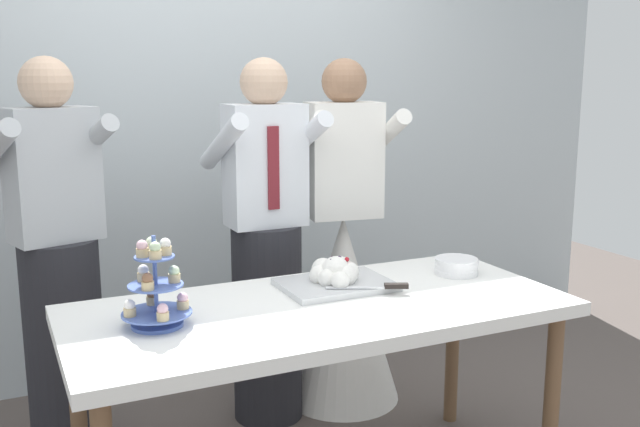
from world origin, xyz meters
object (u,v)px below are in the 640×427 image
dessert_table (320,324)px  person_groom (267,262)px  cupcake_stand (156,290)px  person_guest (60,281)px  person_bride (343,284)px  main_cake_tray (336,277)px  plate_stack (456,266)px

dessert_table → person_groom: person_groom is taller
cupcake_stand → person_guest: (-0.23, 0.79, -0.15)m
person_groom → person_guest: size_ratio=1.00×
cupcake_stand → person_groom: (0.65, 0.71, -0.15)m
person_bride → main_cake_tray: bearing=-119.2°
main_cake_tray → person_guest: (-0.96, 0.64, -0.07)m
dessert_table → person_bride: size_ratio=1.08×
cupcake_stand → plate_stack: cupcake_stand is taller
main_cake_tray → person_groom: bearing=97.5°
main_cake_tray → person_bride: person_bride is taller
cupcake_stand → plate_stack: size_ratio=1.67×
plate_stack → person_groom: person_groom is taller
cupcake_stand → main_cake_tray: 0.74m
person_groom → cupcake_stand: bearing=-132.7°
main_cake_tray → plate_stack: size_ratio=2.32×
main_cake_tray → plate_stack: bearing=-4.7°
dessert_table → main_cake_tray: 0.25m
plate_stack → person_bride: (-0.20, 0.63, -0.23)m
main_cake_tray → plate_stack: 0.54m
main_cake_tray → person_bride: 0.71m
dessert_table → main_cake_tray: bearing=48.5°
person_groom → plate_stack: bearing=-44.9°
cupcake_stand → person_guest: 0.83m
main_cake_tray → person_groom: (-0.07, 0.56, -0.07)m
main_cake_tray → person_groom: 0.57m
dessert_table → person_guest: (-0.81, 0.81, 0.05)m
plate_stack → person_guest: person_guest is taller
main_cake_tray → plate_stack: main_cake_tray is taller
dessert_table → person_groom: (0.07, 0.73, 0.05)m
main_cake_tray → plate_stack: (0.53, -0.04, -0.01)m
cupcake_stand → plate_stack: (1.26, 0.10, -0.09)m
cupcake_stand → main_cake_tray: size_ratio=0.72×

